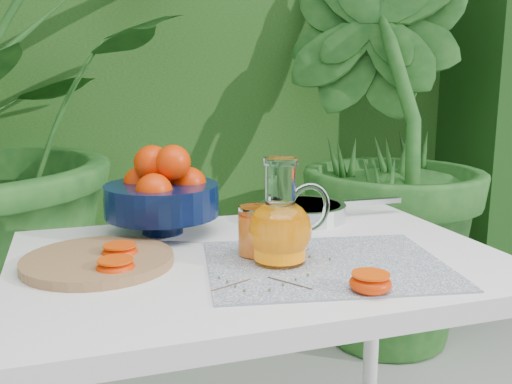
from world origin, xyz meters
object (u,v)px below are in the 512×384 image
object	(u,v)px
cutting_board	(98,261)
juice_pitcher	(281,227)
fruit_bowl	(162,193)
saute_pan	(304,211)
white_table	(259,292)

from	to	relation	value
cutting_board	juice_pitcher	world-z (taller)	juice_pitcher
fruit_bowl	saute_pan	distance (m)	0.37
white_table	juice_pitcher	size ratio (longest dim) A/B	4.79
fruit_bowl	saute_pan	world-z (taller)	fruit_bowl
cutting_board	fruit_bowl	size ratio (longest dim) A/B	0.84
white_table	saute_pan	xyz separation A→B (m)	(0.20, 0.25, 0.10)
cutting_board	saute_pan	world-z (taller)	saute_pan
fruit_bowl	juice_pitcher	size ratio (longest dim) A/B	1.68
cutting_board	fruit_bowl	xyz separation A→B (m)	(0.16, 0.20, 0.09)
white_table	saute_pan	bearing A→B (deg)	50.68
fruit_bowl	cutting_board	bearing A→B (deg)	-128.37
juice_pitcher	saute_pan	bearing A→B (deg)	60.22
fruit_bowl	white_table	bearing A→B (deg)	-55.60
white_table	saute_pan	size ratio (longest dim) A/B	2.51
fruit_bowl	juice_pitcher	distance (m)	0.36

